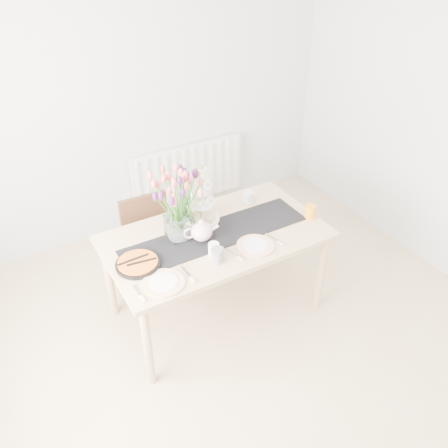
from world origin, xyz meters
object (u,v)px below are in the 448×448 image
tulip_vase (178,196)px  mug_grey (217,255)px  chair_brown (150,238)px  chair_white (201,215)px  teapot (202,232)px  cream_jug (248,197)px  plate_left (164,283)px  tart_tin (138,264)px  mug_white (214,249)px  mug_orange (310,212)px  plate_right (255,246)px  cake_stand (200,207)px  dining_table (216,243)px  radiator (188,174)px

tulip_vase → mug_grey: (0.09, -0.38, -0.30)m
chair_brown → chair_white: chair_white is taller
teapot → cream_jug: 0.63m
tulip_vase → plate_left: (-0.31, -0.40, -0.34)m
teapot → tart_tin: (-0.50, -0.04, -0.06)m
cream_jug → mug_grey: size_ratio=0.93×
teapot → cream_jug: bearing=41.5°
teapot → cream_jug: (0.57, 0.27, -0.03)m
chair_brown → mug_white: size_ratio=8.94×
tulip_vase → mug_orange: size_ratio=6.16×
chair_white → plate_right: size_ratio=3.13×
tart_tin → mug_orange: mug_orange is taller
tulip_vase → mug_white: tulip_vase is taller
cream_jug → tulip_vase: bearing=-150.8°
tulip_vase → cake_stand: size_ratio=1.51×
tulip_vase → cream_jug: (0.68, 0.15, -0.30)m
tulip_vase → chair_brown: bearing=97.4°
cake_stand → cream_jug: size_ratio=4.41×
plate_left → plate_right: 0.72m
mug_grey → plate_right: 0.31m
plate_left → teapot: bearing=33.8°
teapot → tulip_vase: bearing=150.7°
dining_table → mug_white: mug_white is taller
mug_grey → mug_white: size_ratio=1.13×
radiator → mug_white: mug_white is taller
mug_white → mug_orange: (0.86, 0.03, 0.01)m
cake_stand → mug_grey: (-0.14, -0.49, -0.07)m
chair_brown → tulip_vase: (0.06, -0.47, 0.63)m
cake_stand → plate_right: 0.53m
teapot → tart_tin: teapot is taller
plate_left → plate_right: size_ratio=1.02×
mug_orange → chair_brown: bearing=104.7°
plate_left → radiator: bearing=59.2°
tulip_vase → tart_tin: bearing=-158.3°
chair_brown → chair_white: 0.51m
chair_white → mug_white: mug_white is taller
tart_tin → tulip_vase: bearing=21.7°
mug_grey → chair_white: bearing=46.4°
radiator → dining_table: (-0.49, -1.43, 0.22)m
mug_grey → plate_right: size_ratio=0.38×
radiator → cake_stand: bearing=-112.0°
chair_white → mug_grey: size_ratio=8.22×
cream_jug → plate_left: 1.14m
mug_orange → plate_left: bearing=146.2°
radiator → chair_brown: 1.16m
teapot → mug_white: 0.19m
dining_table → chair_brown: size_ratio=1.98×
radiator → mug_white: (-0.61, -1.62, 0.35)m
chair_white → cream_jug: cream_jug is taller
dining_table → chair_white: 0.70m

